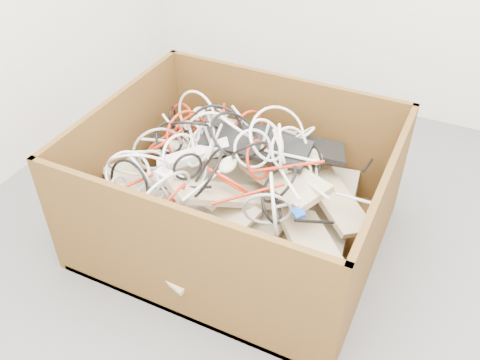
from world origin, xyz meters
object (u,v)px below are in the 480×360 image
at_px(cardboard_box, 235,210).
at_px(power_strip_left, 194,155).
at_px(power_strip_right, 186,188).
at_px(vga_plug, 298,213).

relative_size(cardboard_box, power_strip_left, 3.79).
bearing_deg(power_strip_right, cardboard_box, 53.49).
height_order(cardboard_box, power_strip_left, cardboard_box).
bearing_deg(cardboard_box, vga_plug, -22.02).
distance_m(power_strip_left, power_strip_right, 0.18).
height_order(power_strip_left, power_strip_right, power_strip_left).
distance_m(power_strip_right, vga_plug, 0.45).
distance_m(cardboard_box, vga_plug, 0.41).
relative_size(power_strip_left, power_strip_right, 1.10).
xyz_separation_m(cardboard_box, power_strip_left, (-0.19, 0.01, 0.22)).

